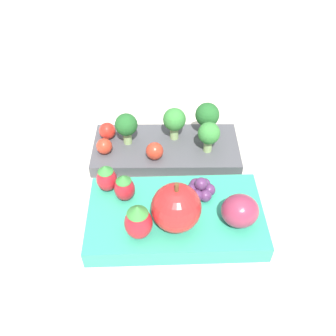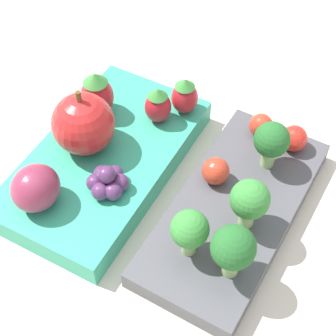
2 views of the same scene
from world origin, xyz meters
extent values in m
plane|color=beige|center=(0.00, 0.00, 0.00)|extent=(4.00, 4.00, 0.00)
cube|color=#4C4C51|center=(-0.01, 0.06, 0.01)|extent=(0.22, 0.10, 0.02)
cube|color=#33A87F|center=(0.00, -0.07, 0.01)|extent=(0.22, 0.13, 0.03)
cylinder|color=#93B770|center=(-0.07, 0.07, 0.03)|extent=(0.01, 0.01, 0.02)
sphere|color=#236028|center=(-0.07, 0.07, 0.05)|extent=(0.03, 0.03, 0.03)
cylinder|color=#93B770|center=(0.05, 0.09, 0.03)|extent=(0.01, 0.01, 0.02)
sphere|color=#236028|center=(0.05, 0.09, 0.06)|extent=(0.04, 0.04, 0.04)
cylinder|color=#93B770|center=(0.05, 0.05, 0.03)|extent=(0.01, 0.01, 0.02)
sphere|color=#388438|center=(0.05, 0.05, 0.05)|extent=(0.03, 0.03, 0.03)
cylinder|color=#93B770|center=(0.00, 0.08, 0.03)|extent=(0.01, 0.01, 0.02)
sphere|color=#388438|center=(0.00, 0.08, 0.06)|extent=(0.03, 0.03, 0.03)
sphere|color=red|center=(-0.10, 0.04, 0.03)|extent=(0.02, 0.02, 0.02)
sphere|color=red|center=(-0.10, 0.08, 0.03)|extent=(0.03, 0.03, 0.03)
sphere|color=red|center=(-0.03, 0.03, 0.03)|extent=(0.03, 0.03, 0.03)
sphere|color=red|center=(0.00, -0.09, 0.06)|extent=(0.06, 0.06, 0.06)
cylinder|color=brown|center=(0.00, -0.09, 0.09)|extent=(0.00, 0.00, 0.01)
ellipsoid|color=red|center=(-0.04, -0.11, 0.05)|extent=(0.03, 0.03, 0.04)
cone|color=#388438|center=(-0.04, -0.11, 0.07)|extent=(0.02, 0.02, 0.01)
ellipsoid|color=red|center=(-0.06, -0.05, 0.04)|extent=(0.03, 0.03, 0.03)
cone|color=#388438|center=(-0.06, -0.05, 0.06)|extent=(0.02, 0.02, 0.01)
ellipsoid|color=red|center=(-0.09, -0.03, 0.04)|extent=(0.03, 0.03, 0.03)
cone|color=#388438|center=(-0.09, -0.03, 0.06)|extent=(0.02, 0.02, 0.01)
ellipsoid|color=#892D47|center=(0.08, -0.09, 0.05)|extent=(0.04, 0.04, 0.04)
sphere|color=#562D5B|center=(0.04, -0.04, 0.03)|extent=(0.02, 0.02, 0.02)
sphere|color=#562D5B|center=(0.04, -0.03, 0.03)|extent=(0.02, 0.02, 0.02)
sphere|color=#562D5B|center=(0.03, -0.03, 0.03)|extent=(0.02, 0.02, 0.02)
sphere|color=#562D5B|center=(0.02, -0.04, 0.03)|extent=(0.02, 0.02, 0.02)
sphere|color=#562D5B|center=(0.03, -0.05, 0.03)|extent=(0.02, 0.02, 0.02)
sphere|color=#562D5B|center=(0.04, -0.05, 0.03)|extent=(0.02, 0.02, 0.02)
sphere|color=#562D5B|center=(0.03, -0.04, 0.05)|extent=(0.02, 0.02, 0.02)
camera|label=1|loc=(-0.01, -0.37, 0.39)|focal=40.00mm
camera|label=2|loc=(0.27, 0.16, 0.43)|focal=60.00mm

